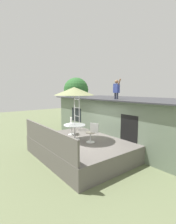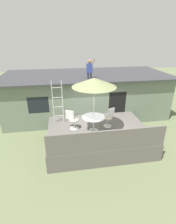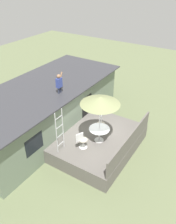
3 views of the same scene
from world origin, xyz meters
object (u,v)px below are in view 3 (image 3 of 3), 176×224
at_px(patio_chair_left, 82,140).
at_px(patio_umbrella, 100,100).
at_px(patio_chair_right, 101,123).
at_px(patio_table, 99,131).
at_px(step_ladder, 60,131).
at_px(person_figure, 59,82).

bearing_deg(patio_chair_left, patio_umbrella, 0.00).
distance_m(patio_chair_left, patio_chair_right, 1.79).
xyz_separation_m(patio_table, step_ladder, (-1.59, 1.22, 0.51)).
distance_m(patio_umbrella, patio_chair_right, 2.10).
xyz_separation_m(step_ladder, patio_chair_right, (2.43, -0.84, -0.64)).
bearing_deg(patio_chair_right, step_ladder, -43.17).
distance_m(patio_umbrella, person_figure, 2.62).
bearing_deg(patio_table, patio_umbrella, 0.00).
xyz_separation_m(patio_table, person_figure, (0.26, 2.60, 1.93)).
distance_m(step_ladder, patio_chair_right, 2.65).
xyz_separation_m(patio_umbrella, patio_chair_right, (0.84, 0.38, -1.89)).
relative_size(patio_table, patio_chair_left, 1.13).
bearing_deg(patio_umbrella, patio_table, 0.00).
bearing_deg(patio_chair_right, patio_table, -0.00).
relative_size(patio_umbrella, patio_chair_right, 2.76).
bearing_deg(step_ladder, patio_umbrella, -37.42).
bearing_deg(patio_table, patio_chair_right, 24.18).
relative_size(patio_chair_left, patio_chair_right, 1.00).
bearing_deg(patio_chair_left, step_ladder, 152.55).
distance_m(person_figure, patio_chair_left, 3.24).
distance_m(patio_table, patio_chair_left, 1.04).
distance_m(person_figure, patio_chair_right, 3.09).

